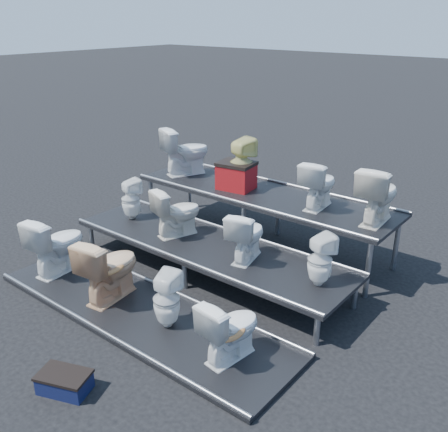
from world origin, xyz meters
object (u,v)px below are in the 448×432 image
Objects in this scene: toilet_1 at (109,267)px; toilet_2 at (167,300)px; toilet_4 at (131,199)px; step_stool at (65,383)px; toilet_5 at (177,212)px; toilet_3 at (230,328)px; toilet_9 at (242,163)px; toilet_7 at (320,260)px; toilet_0 at (57,244)px; red_crate at (236,177)px; toilet_11 at (378,194)px; toilet_10 at (319,184)px; toilet_8 at (186,151)px; toilet_6 at (246,235)px.

toilet_1 is 1.23× the size of toilet_2.
toilet_4 is 3.38m from step_stool.
toilet_4 is 0.98m from toilet_5.
toilet_4 reaches higher than step_stool.
toilet_9 is at bearing -47.89° from toilet_3.
toilet_2 is 1.82m from toilet_7.
toilet_2 is at bearing 172.44° from toilet_1.
toilet_1 is at bearing 173.83° from toilet_0.
red_crate is (-0.04, -0.08, -0.21)m from toilet_9.
toilet_7 is 1.38m from toilet_11.
toilet_0 is 1.31× the size of toilet_4.
red_crate is at bearing -1.27° from toilet_11.
toilet_0 is 0.99× the size of toilet_1.
toilet_11 is 1.46× the size of red_crate.
toilet_0 is 1.72× the size of step_stool.
step_stool is (-0.06, -1.36, -0.31)m from toilet_2.
toilet_10 reaches higher than toilet_0.
toilet_11 is (3.43, 2.60, 0.77)m from toilet_0.
toilet_8 is (-1.02, 1.30, 0.45)m from toilet_5.
toilet_8 reaches higher than toilet_4.
toilet_3 is at bearing -62.06° from red_crate.
toilet_0 is 3.04m from toilet_3.
toilet_9 reaches higher than toilet_7.
toilet_7 is 0.79× the size of toilet_9.
toilet_2 is 1.02× the size of toilet_6.
toilet_0 is 1.18× the size of toilet_3.
toilet_6 is 2.76m from step_stool.
step_stool is at bearing 140.69° from toilet_4.
toilet_1 is at bearing 44.89° from toilet_11.
toilet_10 is at bearing -112.03° from toilet_2.
toilet_8 is 3.39m from toilet_11.
step_stool is (0.94, -1.36, -0.39)m from toilet_1.
toilet_3 is at bearing 95.59° from toilet_10.
toilet_8 is at bearing 167.36° from red_crate.
toilet_10 is at bearing 61.16° from step_stool.
toilet_3 is at bearing 172.44° from toilet_1.
toilet_11 reaches higher than toilet_5.
toilet_1 is at bearing 35.29° from toilet_6.
toilet_7 is at bearing -178.69° from toilet_8.
toilet_7 is (2.28, 0.00, -0.03)m from toilet_5.
toilet_1 is at bearing 142.72° from toilet_4.
toilet_4 is (0.08, 1.30, 0.30)m from toilet_0.
toilet_5 is 1.22m from toilet_6.
toilet_3 is 1.38m from toilet_7.
toilet_8 is at bearing -97.10° from toilet_0.
toilet_8 is 1.18m from toilet_9.
step_stool is (-0.98, -1.36, -0.33)m from toilet_3.
toilet_6 is at bearing -52.66° from toilet_3.
toilet_6 is at bearing 141.06° from toilet_9.
toilet_5 is (-1.98, 1.30, 0.40)m from toilet_3.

